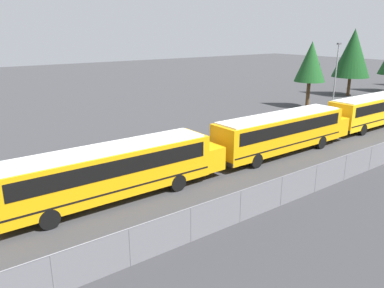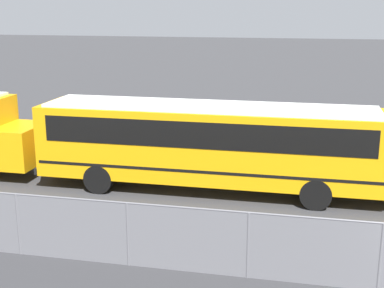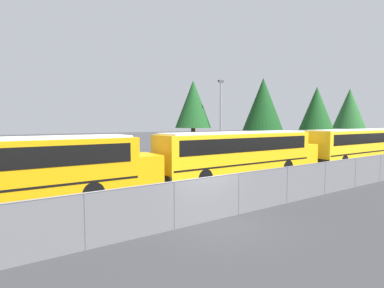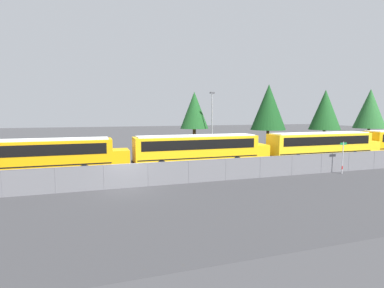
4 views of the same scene
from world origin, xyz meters
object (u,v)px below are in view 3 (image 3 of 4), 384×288
(tree_1, at_px, (263,104))
(school_bus_3, at_px, (2,167))
(tree_0, at_px, (317,108))
(school_bus_5, at_px, (356,143))
(school_bus_4, at_px, (242,150))
(tree_2, at_px, (193,104))
(light_pole, at_px, (221,117))
(tree_3, at_px, (349,109))

(tree_1, bearing_deg, school_bus_3, -157.24)
(tree_0, bearing_deg, school_bus_5, -132.75)
(school_bus_4, xyz_separation_m, tree_0, (24.17, 10.15, 3.90))
(tree_2, bearing_deg, tree_0, -0.20)
(tree_1, bearing_deg, light_pole, -157.21)
(school_bus_3, distance_m, tree_0, 39.85)
(tree_1, xyz_separation_m, tree_3, (18.05, -1.83, -0.15))
(school_bus_3, relative_size, school_bus_4, 1.00)
(school_bus_3, xyz_separation_m, tree_2, (17.05, 10.38, 3.74))
(light_pole, height_order, tree_3, tree_3)
(school_bus_3, xyz_separation_m, light_pole, (18.52, 7.76, 2.45))
(school_bus_3, distance_m, tree_2, 20.31)
(light_pole, distance_m, tree_3, 29.32)
(school_bus_5, relative_size, tree_0, 1.55)
(tree_0, bearing_deg, school_bus_3, -164.94)
(tree_3, bearing_deg, tree_1, 174.21)
(light_pole, bearing_deg, tree_1, 22.79)
(light_pole, height_order, tree_2, tree_2)
(light_pole, relative_size, tree_0, 0.89)
(tree_3, bearing_deg, school_bus_4, -162.71)
(tree_0, relative_size, tree_1, 0.92)
(school_bus_4, relative_size, light_pole, 1.74)
(school_bus_5, distance_m, tree_3, 22.53)
(school_bus_5, relative_size, light_pole, 1.74)
(school_bus_4, distance_m, tree_3, 35.35)
(school_bus_3, distance_m, tree_3, 48.99)
(tree_2, bearing_deg, school_bus_5, -43.44)
(tree_3, bearing_deg, light_pole, -174.46)
(light_pole, bearing_deg, school_bus_3, -157.26)
(school_bus_4, distance_m, school_bus_5, 14.30)
(tree_1, distance_m, tree_2, 12.74)
(school_bus_4, xyz_separation_m, school_bus_5, (14.29, -0.54, 0.00))
(school_bus_3, bearing_deg, tree_2, 31.34)
(school_bus_3, xyz_separation_m, school_bus_5, (28.41, -0.39, 0.00))
(light_pole, distance_m, tree_0, 19.99)
(tree_0, distance_m, tree_2, 21.25)
(school_bus_4, distance_m, tree_0, 26.51)
(light_pole, bearing_deg, tree_0, 7.33)
(school_bus_4, xyz_separation_m, tree_3, (33.53, 10.44, 4.13))
(school_bus_3, distance_m, light_pole, 20.23)
(school_bus_5, relative_size, tree_3, 1.49)
(tree_0, height_order, tree_2, tree_0)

